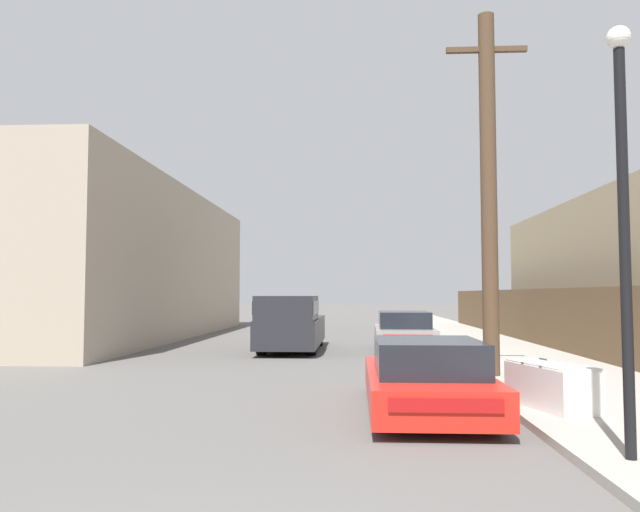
# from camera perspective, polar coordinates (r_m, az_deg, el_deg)

# --- Properties ---
(sidewalk_curb) EXTENTS (4.20, 63.00, 0.12)m
(sidewalk_curb) POSITION_cam_1_polar(r_m,az_deg,el_deg) (26.78, 13.05, -7.35)
(sidewalk_curb) COLOR #9E998E
(sidewalk_curb) RESTS_ON ground
(discarded_fridge) EXTENTS (1.13, 1.77, 0.71)m
(discarded_fridge) POSITION_cam_1_polar(r_m,az_deg,el_deg) (10.58, 20.40, -11.06)
(discarded_fridge) COLOR silver
(discarded_fridge) RESTS_ON sidewalk_curb
(parked_sports_car_red) EXTENTS (1.87, 4.53, 1.18)m
(parked_sports_car_red) POSITION_cam_1_polar(r_m,az_deg,el_deg) (10.31, 9.66, -10.99)
(parked_sports_car_red) COLOR red
(parked_sports_car_red) RESTS_ON ground
(car_parked_mid) EXTENTS (1.97, 4.64, 1.32)m
(car_parked_mid) POSITION_cam_1_polar(r_m,az_deg,el_deg) (20.96, 7.67, -6.96)
(car_parked_mid) COLOR gray
(car_parked_mid) RESTS_ON ground
(pickup_truck) EXTENTS (1.92, 5.80, 1.84)m
(pickup_truck) POSITION_cam_1_polar(r_m,az_deg,el_deg) (20.78, -2.68, -6.20)
(pickup_truck) COLOR #232328
(pickup_truck) RESTS_ON ground
(utility_pole) EXTENTS (1.80, 0.36, 8.10)m
(utility_pole) POSITION_cam_1_polar(r_m,az_deg,el_deg) (14.45, 15.17, 5.99)
(utility_pole) COLOR #4C3826
(utility_pole) RESTS_ON sidewalk_curb
(street_lamp) EXTENTS (0.26, 0.26, 4.77)m
(street_lamp) POSITION_cam_1_polar(r_m,az_deg,el_deg) (7.65, 26.00, 4.29)
(street_lamp) COLOR black
(street_lamp) RESTS_ON sidewalk_curb
(wooden_fence) EXTENTS (0.08, 36.81, 1.97)m
(wooden_fence) POSITION_cam_1_polar(r_m,az_deg,el_deg) (22.06, 20.37, -5.35)
(wooden_fence) COLOR brown
(wooden_fence) RESTS_ON sidewalk_curb
(building_left_block) EXTENTS (7.00, 22.01, 6.45)m
(building_left_block) POSITION_cam_1_polar(r_m,az_deg,el_deg) (29.09, -18.17, -0.72)
(building_left_block) COLOR tan
(building_left_block) RESTS_ON ground
(building_right_house) EXTENTS (6.00, 15.67, 5.43)m
(building_right_house) POSITION_cam_1_polar(r_m,az_deg,el_deg) (27.31, 27.17, -1.40)
(building_right_house) COLOR tan
(building_right_house) RESTS_ON ground
(pedestrian) EXTENTS (0.34, 0.34, 1.64)m
(pedestrian) POSITION_cam_1_polar(r_m,az_deg,el_deg) (23.29, 15.41, -5.69)
(pedestrian) COLOR #282D42
(pedestrian) RESTS_ON sidewalk_curb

